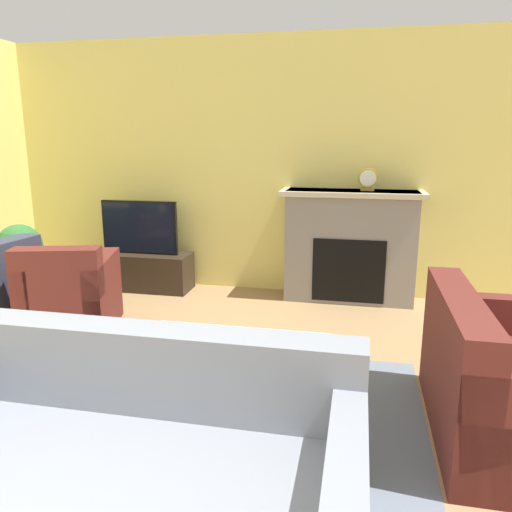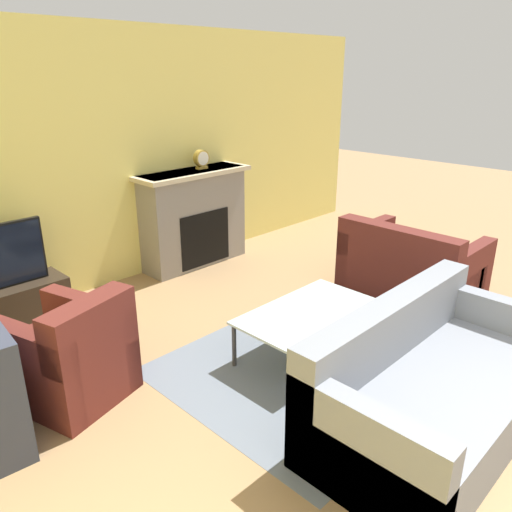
{
  "view_description": "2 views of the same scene",
  "coord_description": "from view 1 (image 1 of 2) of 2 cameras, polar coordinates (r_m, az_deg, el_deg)",
  "views": [
    {
      "loc": [
        1.15,
        -0.45,
        1.67
      ],
      "look_at": [
        0.48,
        2.7,
        0.9
      ],
      "focal_mm": 35.0,
      "sensor_mm": 36.0,
      "label": 1
    },
    {
      "loc": [
        -2.51,
        0.09,
        2.25
      ],
      "look_at": [
        0.28,
        2.85,
        0.78
      ],
      "focal_mm": 35.0,
      "sensor_mm": 36.0,
      "label": 2
    }
  ],
  "objects": [
    {
      "name": "wall_back",
      "position": [
        5.47,
        -0.26,
        10.08
      ],
      "size": [
        8.46,
        0.06,
        2.7
      ],
      "color": "#EADB72",
      "rests_on": "ground_plane"
    },
    {
      "name": "area_rug",
      "position": [
        3.25,
        -3.35,
        -17.46
      ],
      "size": [
        2.4,
        1.9,
        0.0
      ],
      "color": "slate",
      "rests_on": "ground_plane"
    },
    {
      "name": "fireplace",
      "position": [
        5.22,
        10.68,
        1.38
      ],
      "size": [
        1.43,
        0.46,
        1.15
      ],
      "color": "gray",
      "rests_on": "ground_plane"
    },
    {
      "name": "tv_stand",
      "position": [
        5.75,
        -12.89,
        -1.68
      ],
      "size": [
        1.11,
        0.4,
        0.41
      ],
      "color": "#2D2319",
      "rests_on": "ground_plane"
    },
    {
      "name": "tv",
      "position": [
        5.64,
        -13.16,
        3.21
      ],
      "size": [
        0.86,
        0.06,
        0.59
      ],
      "color": "black",
      "rests_on": "tv_stand"
    },
    {
      "name": "couch_sectional",
      "position": [
        2.34,
        -14.25,
        -23.29
      ],
      "size": [
        1.91,
        0.96,
        0.82
      ],
      "color": "gray",
      "rests_on": "ground_plane"
    },
    {
      "name": "armchair_accent",
      "position": [
        4.61,
        -20.41,
        -4.71
      ],
      "size": [
        0.89,
        1.0,
        0.82
      ],
      "rotation": [
        0.0,
        0.0,
        3.42
      ],
      "color": "#5B231E",
      "rests_on": "ground_plane"
    },
    {
      "name": "coffee_table",
      "position": [
        3.18,
        -2.91,
        -10.83
      ],
      "size": [
        1.2,
        0.7,
        0.4
      ],
      "color": "#333338",
      "rests_on": "ground_plane"
    },
    {
      "name": "potted_plant",
      "position": [
        5.71,
        -25.32,
        0.19
      ],
      "size": [
        0.46,
        0.46,
        0.8
      ],
      "color": "#47474C",
      "rests_on": "ground_plane"
    },
    {
      "name": "mantel_clock",
      "position": [
        5.13,
        12.66,
        8.56
      ],
      "size": [
        0.19,
        0.07,
        0.22
      ],
      "color": "#B79338",
      "rests_on": "fireplace"
    }
  ]
}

